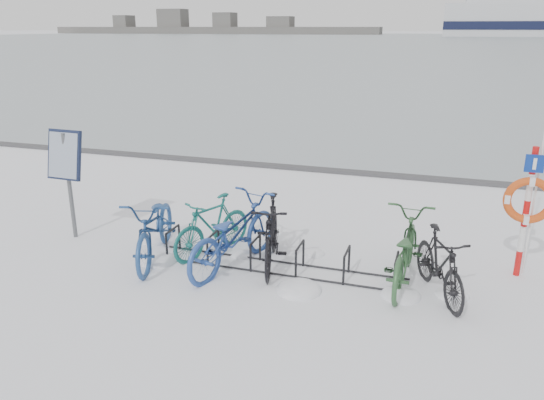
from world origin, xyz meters
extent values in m
plane|color=white|center=(0.00, 0.00, 0.00)|extent=(900.00, 900.00, 0.00)
cube|color=#95A1A8|center=(0.00, 155.00, 0.01)|extent=(400.00, 298.00, 0.02)
cube|color=#3F3F42|center=(0.00, 5.90, 0.05)|extent=(400.00, 0.25, 0.10)
cylinder|color=black|center=(-1.80, -0.22, 0.22)|extent=(0.04, 0.04, 0.44)
cylinder|color=black|center=(-1.80, 0.22, 0.22)|extent=(0.04, 0.04, 0.44)
cylinder|color=black|center=(-1.80, 0.00, 0.44)|extent=(0.04, 0.44, 0.04)
cylinder|color=black|center=(-1.08, -0.22, 0.22)|extent=(0.04, 0.04, 0.44)
cylinder|color=black|center=(-1.08, 0.22, 0.22)|extent=(0.04, 0.04, 0.44)
cylinder|color=black|center=(-1.08, 0.00, 0.44)|extent=(0.04, 0.44, 0.04)
cylinder|color=black|center=(-0.36, -0.22, 0.22)|extent=(0.04, 0.04, 0.44)
cylinder|color=black|center=(-0.36, 0.22, 0.22)|extent=(0.04, 0.04, 0.44)
cylinder|color=black|center=(-0.36, 0.00, 0.44)|extent=(0.04, 0.44, 0.04)
cylinder|color=black|center=(0.36, -0.22, 0.22)|extent=(0.04, 0.04, 0.44)
cylinder|color=black|center=(0.36, 0.22, 0.22)|extent=(0.04, 0.04, 0.44)
cylinder|color=black|center=(0.36, 0.00, 0.44)|extent=(0.04, 0.44, 0.04)
cylinder|color=black|center=(1.08, -0.22, 0.22)|extent=(0.04, 0.04, 0.44)
cylinder|color=black|center=(1.08, 0.22, 0.22)|extent=(0.04, 0.04, 0.44)
cylinder|color=black|center=(1.08, 0.00, 0.44)|extent=(0.04, 0.44, 0.04)
cylinder|color=black|center=(1.80, -0.22, 0.22)|extent=(0.04, 0.04, 0.44)
cylinder|color=black|center=(1.80, 0.22, 0.22)|extent=(0.04, 0.04, 0.44)
cylinder|color=black|center=(1.80, 0.00, 0.44)|extent=(0.04, 0.44, 0.04)
cylinder|color=black|center=(0.00, -0.22, 0.02)|extent=(4.00, 0.03, 0.03)
cylinder|color=black|center=(0.00, 0.22, 0.02)|extent=(4.00, 0.03, 0.03)
cylinder|color=#595B5E|center=(-3.85, 0.15, 0.94)|extent=(0.07, 0.07, 1.88)
cube|color=black|center=(-3.85, 0.12, 1.51)|extent=(0.66, 0.26, 0.85)
cube|color=#8C99AD|center=(-3.85, 0.08, 1.51)|extent=(0.59, 0.19, 0.76)
cylinder|color=red|center=(3.52, 0.91, 0.20)|extent=(0.09, 0.09, 0.40)
cylinder|color=silver|center=(3.52, 0.91, 0.60)|extent=(0.09, 0.09, 0.40)
cylinder|color=red|center=(3.52, 0.91, 1.00)|extent=(0.09, 0.09, 0.40)
cylinder|color=silver|center=(3.52, 0.91, 1.39)|extent=(0.09, 0.09, 0.40)
cylinder|color=red|center=(3.52, 0.91, 1.79)|extent=(0.09, 0.09, 0.40)
torus|color=#C84512|center=(3.52, 0.82, 1.22)|extent=(0.70, 0.12, 0.70)
cube|color=navy|center=(3.52, 0.83, 1.76)|extent=(0.25, 0.03, 0.25)
cylinder|color=silver|center=(3.61, 0.96, 1.81)|extent=(0.03, 0.03, 3.62)
cube|color=#4E4E4E|center=(-120.00, 260.00, 1.75)|extent=(180.00, 12.00, 3.50)
cube|color=#4E4E4E|center=(-150.00, 260.00, 5.50)|extent=(24.00, 10.00, 8.00)
cube|color=#4E4E4E|center=(-90.00, 260.00, 5.00)|extent=(20.00, 10.00, 6.00)
imported|color=navy|center=(-2.00, -0.17, 0.56)|extent=(1.29, 2.25, 1.11)
imported|color=#17635D|center=(-1.21, 0.29, 0.50)|extent=(1.08, 1.72, 1.00)
imported|color=#264791|center=(-0.69, -0.09, 0.57)|extent=(1.30, 2.30, 1.14)
imported|color=black|center=(-0.14, 0.14, 0.56)|extent=(0.93, 1.93, 1.12)
imported|color=#2D5730|center=(1.88, 0.19, 0.53)|extent=(0.80, 2.06, 1.06)
imported|color=black|center=(2.39, -0.08, 0.49)|extent=(1.08, 1.68, 0.98)
ellipsoid|color=white|center=(2.60, -0.06, 0.00)|extent=(0.48, 0.48, 0.17)
ellipsoid|color=white|center=(0.51, -0.58, 0.00)|extent=(0.66, 0.66, 0.23)
ellipsoid|color=white|center=(-0.71, 0.33, 0.00)|extent=(0.40, 0.40, 0.14)
ellipsoid|color=white|center=(0.41, 0.74, 0.00)|extent=(0.37, 0.37, 0.13)
ellipsoid|color=white|center=(-1.90, -0.32, 0.00)|extent=(0.60, 0.60, 0.21)
ellipsoid|color=white|center=(1.92, -0.30, 0.00)|extent=(0.56, 0.56, 0.20)
ellipsoid|color=white|center=(-2.37, 0.35, 0.00)|extent=(0.39, 0.39, 0.14)
camera|label=1|loc=(2.24, -7.18, 3.59)|focal=35.00mm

